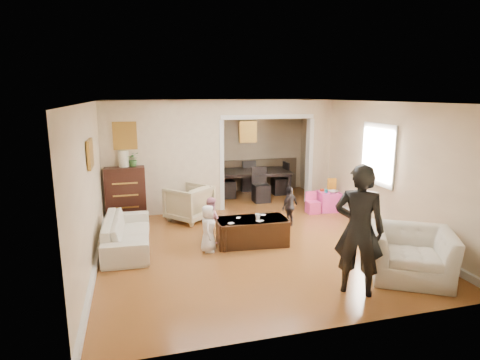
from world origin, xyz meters
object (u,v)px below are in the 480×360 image
object	(u,v)px
coffee_cup	(258,217)
dining_table	(254,183)
child_kneel_a	(208,228)
armchair_back	(189,203)
table_lamp	(124,159)
armchair_front	(411,254)
cyan_cup	(326,191)
child_toddler	(290,206)
adult_person	(359,230)
dresser	(126,193)
child_kneel_b	(212,220)
play_table	(328,201)
coffee_table	(252,231)
sofa	(127,233)

from	to	relation	value
coffee_cup	dining_table	bearing A→B (deg)	74.26
coffee_cup	child_kneel_a	distance (m)	0.96
armchair_back	coffee_cup	bearing A→B (deg)	78.69
table_lamp	armchair_front	bearing A→B (deg)	-44.97
cyan_cup	child_toddler	size ratio (longest dim) A/B	0.09
adult_person	coffee_cup	bearing A→B (deg)	-33.65
dresser	child_kneel_b	xyz separation A→B (m)	(1.57, -1.92, -0.16)
play_table	armchair_back	bearing A→B (deg)	177.67
table_lamp	child_kneel_b	bearing A→B (deg)	-50.77
armchair_front	child_kneel_a	xyz separation A→B (m)	(-2.77, 1.81, 0.05)
play_table	child_kneel_b	bearing A→B (deg)	-157.13
armchair_front	dining_table	world-z (taller)	armchair_front
table_lamp	cyan_cup	xyz separation A→B (m)	(4.56, -0.66, -0.86)
cyan_cup	dresser	bearing A→B (deg)	171.73
child_kneel_b	cyan_cup	bearing A→B (deg)	-81.83
dining_table	child_kneel_a	xyz separation A→B (m)	(-1.93, -3.58, 0.07)
table_lamp	coffee_cup	distance (m)	3.38
armchair_back	child_kneel_b	size ratio (longest dim) A/B	0.99
dresser	dining_table	size ratio (longest dim) A/B	0.59
armchair_front	adult_person	distance (m)	1.20
table_lamp	cyan_cup	world-z (taller)	table_lamp
coffee_cup	child_kneel_b	distance (m)	0.88
coffee_cup	dining_table	distance (m)	3.62
armchair_front	dresser	bearing A→B (deg)	164.88
dresser	dining_table	xyz separation A→B (m)	(3.35, 1.21, -0.24)
armchair_back	dresser	world-z (taller)	dresser
play_table	dining_table	size ratio (longest dim) A/B	0.24
dresser	play_table	size ratio (longest dim) A/B	2.47
child_kneel_a	armchair_back	bearing A→B (deg)	17.85
coffee_table	adult_person	world-z (taller)	adult_person
coffee_table	child_toddler	size ratio (longest dim) A/B	1.48
cyan_cup	dining_table	world-z (taller)	dining_table
coffee_table	dresser	bearing A→B (deg)	135.61
table_lamp	coffee_table	size ratio (longest dim) A/B	0.28
dining_table	adult_person	bearing A→B (deg)	-83.95
cyan_cup	dining_table	bearing A→B (deg)	123.04
armchair_front	coffee_table	bearing A→B (deg)	164.21
dining_table	table_lamp	bearing A→B (deg)	-152.04
armchair_front	child_toddler	distance (m)	2.85
child_kneel_a	dresser	bearing A→B (deg)	46.31
sofa	dining_table	size ratio (longest dim) A/B	0.99
adult_person	play_table	bearing A→B (deg)	-75.74
sofa	coffee_table	distance (m)	2.27
coffee_cup	child_kneel_a	bearing A→B (deg)	-173.99
sofa	adult_person	world-z (taller)	adult_person
coffee_table	child_kneel_a	world-z (taller)	child_kneel_a
play_table	child_kneel_a	world-z (taller)	child_kneel_a
coffee_cup	armchair_front	bearing A→B (deg)	-46.43
coffee_table	sofa	bearing A→B (deg)	170.08
play_table	adult_person	bearing A→B (deg)	-111.95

